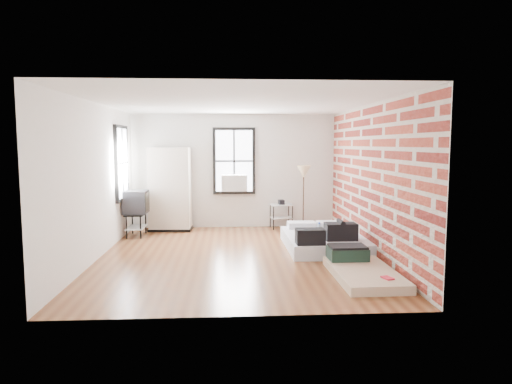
{
  "coord_description": "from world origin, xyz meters",
  "views": [
    {
      "loc": [
        -0.13,
        -8.3,
        2.06
      ],
      "look_at": [
        0.38,
        0.3,
        1.16
      ],
      "focal_mm": 32.0,
      "sensor_mm": 36.0,
      "label": 1
    }
  ],
  "objects": [
    {
      "name": "mattress_bare",
      "position": [
        1.93,
        -1.38,
        0.11
      ],
      "size": [
        0.94,
        1.75,
        0.37
      ],
      "rotation": [
        0.0,
        0.0,
        0.01
      ],
      "color": "#C5AC8E",
      "rests_on": "ground"
    },
    {
      "name": "wardrobe",
      "position": [
        -1.54,
        2.65,
        0.99
      ],
      "size": [
        1.02,
        0.61,
        1.98
      ],
      "rotation": [
        0.0,
        0.0,
        -0.04
      ],
      "color": "black",
      "rests_on": "ground"
    },
    {
      "name": "room_shell",
      "position": [
        0.23,
        0.36,
        1.74
      ],
      "size": [
        5.02,
        6.02,
        2.8
      ],
      "color": "silver",
      "rests_on": "ground"
    },
    {
      "name": "side_table",
      "position": [
        1.15,
        2.72,
        0.48
      ],
      "size": [
        0.58,
        0.49,
        0.7
      ],
      "rotation": [
        0.0,
        0.0,
        0.13
      ],
      "color": "black",
      "rests_on": "ground"
    },
    {
      "name": "tv_stand",
      "position": [
        -2.21,
        1.98,
        0.74
      ],
      "size": [
        0.52,
        0.73,
        1.03
      ],
      "rotation": [
        0.0,
        0.0,
        -0.0
      ],
      "color": "black",
      "rests_on": "ground"
    },
    {
      "name": "floor_lamp",
      "position": [
        1.68,
        2.65,
        1.31
      ],
      "size": [
        0.33,
        0.33,
        1.54
      ],
      "color": "black",
      "rests_on": "ground"
    },
    {
      "name": "ground",
      "position": [
        0.0,
        0.0,
        0.0
      ],
      "size": [
        6.0,
        6.0,
        0.0
      ],
      "primitive_type": "plane",
      "color": "#5D3018",
      "rests_on": "ground"
    },
    {
      "name": "mattress_main",
      "position": [
        1.74,
        0.5,
        0.18
      ],
      "size": [
        1.5,
        2.04,
        0.65
      ],
      "rotation": [
        0.0,
        0.0,
        0.01
      ],
      "color": "silver",
      "rests_on": "ground"
    }
  ]
}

